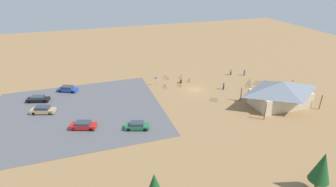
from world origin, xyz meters
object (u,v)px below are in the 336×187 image
Objects in this scene: bicycle_silver_yard_left at (274,84)px; bicycle_blue_mid_cluster at (257,83)px; bike_pavilion at (281,92)px; bicycle_white_lone_west at (264,82)px; bicycle_silver_lone_east at (250,82)px; car_red_second_row at (83,125)px; bicycle_black_yard_front at (248,85)px; bicycle_green_edge_south at (165,86)px; bicycle_teal_back_row at (214,100)px; car_green_by_curb at (137,126)px; visitor_crossing_yard at (224,86)px; visitor_at_bikes at (244,72)px; bicycle_orange_near_sign at (180,85)px; car_black_end_stall at (38,99)px; trash_bin at (181,81)px; bicycle_yellow_near_porch at (189,80)px; car_blue_inner_stall at (68,89)px; visitor_by_pavilion at (231,72)px; car_tan_back_corner at (43,110)px; pine_far_east at (322,167)px; bicycle_purple_yard_right at (166,78)px; lot_sign at (156,80)px; bicycle_red_by_bin at (181,76)px.

bicycle_silver_yard_left is 3.97m from bicycle_blue_mid_cluster.
bike_pavilion reaches higher than bicycle_white_lone_west.
bicycle_silver_lone_east is 41.29m from car_red_second_row.
bicycle_green_edge_south is (19.23, -5.78, -0.02)m from bicycle_black_yard_front.
car_green_by_curb is at bearing 17.41° from bicycle_teal_back_row.
visitor_crossing_yard reaches higher than bicycle_green_edge_south.
visitor_at_bikes is (-2.70, -17.22, -2.06)m from bike_pavilion.
bicycle_orange_near_sign is 0.35× the size of car_black_end_stall.
trash_bin is 0.18× the size of car_red_second_row.
bicycle_yellow_near_porch is at bearing -134.31° from car_green_by_curb.
visitor_by_pavilion is at bearing 176.84° from car_blue_inner_stall.
car_green_by_curb is (-9.07, 3.17, 0.00)m from car_red_second_row.
car_red_second_row is 1.03× the size of car_blue_inner_stall.
bicycle_yellow_near_porch is at bearing -179.46° from car_black_end_stall.
car_blue_inner_stall is at bearing -14.50° from bicycle_black_yard_front.
bicycle_silver_yard_left is 0.30× the size of car_tan_back_corner.
visitor_crossing_yard is at bearing -56.63° from bike_pavilion.
car_blue_inner_stall reaches higher than bicycle_teal_back_row.
pine_far_east is 37.32m from car_red_second_row.
car_green_by_curb is 2.67× the size of visitor_at_bikes.
car_green_by_curb is (17.28, 17.70, 0.39)m from bicycle_yellow_near_porch.
bicycle_silver_yard_left is 0.31× the size of car_blue_inner_stall.
visitor_at_bikes is at bearing -93.51° from bicycle_blue_mid_cluster.
car_tan_back_corner is at bearing 0.69° from bicycle_silver_lone_east.
visitor_crossing_yard is (-5.07, -5.02, 0.60)m from bicycle_teal_back_row.
bicycle_teal_back_row reaches higher than bicycle_purple_yard_right.
bike_pavilion is at bearing 139.93° from lot_sign.
car_tan_back_corner is at bearing -13.95° from bike_pavilion.
car_blue_inner_stall is 41.60m from visitor_by_pavilion.
pine_far_east is 35.32m from bicycle_silver_yard_left.
car_green_by_curb is at bearing 27.48° from visitor_at_bikes.
visitor_by_pavilion reaches higher than bicycle_yellow_near_porch.
lot_sign is at bearing -40.07° from bike_pavilion.
bicycle_silver_yard_left is at bearing 170.95° from car_black_end_stall.
bicycle_white_lone_west is at bearing 150.44° from bicycle_red_by_bin.
visitor_by_pavilion is at bearing -176.11° from bicycle_yellow_near_porch.
bicycle_blue_mid_cluster reaches higher than bicycle_yellow_near_porch.
lot_sign is at bearing -52.78° from bicycle_teal_back_row.
bicycle_teal_back_row is 17.06m from bicycle_white_lone_west.
car_black_end_stall is (26.47, 0.72, -0.71)m from lot_sign.
visitor_at_bikes is (-14.39, -38.84, -3.06)m from pine_far_east.
pine_far_east is at bearing 102.36° from bicycle_green_edge_south.
bicycle_white_lone_west is (-20.34, 5.19, -0.05)m from bicycle_orange_near_sign.
bicycle_green_edge_south is 0.96× the size of bicycle_blue_mid_cluster.
bicycle_orange_near_sign is at bearing -29.24° from visitor_crossing_yard.
car_blue_inner_stall is at bearing -115.84° from car_tan_back_corner.
bicycle_purple_yard_right is 0.97× the size of bicycle_silver_lone_east.
car_green_by_curb reaches higher than car_black_end_stall.
bicycle_green_edge_south is at bearing 177.03° from car_black_end_stall.
bicycle_yellow_near_porch is at bearing 144.75° from bicycle_purple_yard_right.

